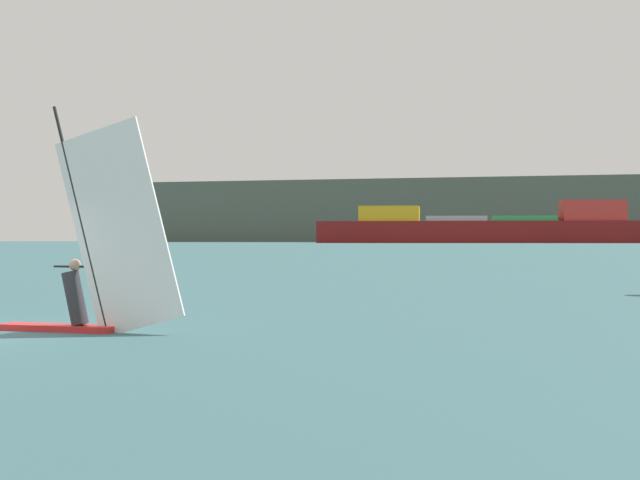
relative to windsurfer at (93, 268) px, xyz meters
name	(u,v)px	position (x,y,z in m)	size (l,w,h in m)	color
windsurfer	(93,268)	(0.00, 0.00, 0.00)	(3.79, 0.60, 4.32)	red
cargo_ship	(540,226)	(-41.32, 498.99, 7.46)	(220.27, 69.81, 39.05)	maroon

